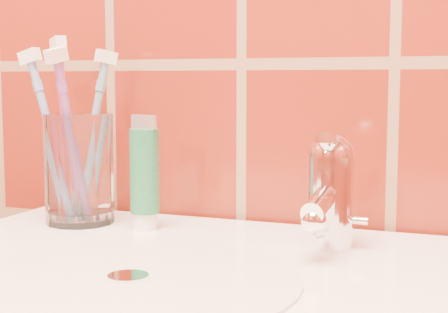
% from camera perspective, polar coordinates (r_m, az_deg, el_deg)
% --- Properties ---
extents(glass_tumbler, '(0.08, 0.08, 0.13)m').
position_cam_1_polar(glass_tumbler, '(0.84, -11.95, -1.00)').
color(glass_tumbler, white).
rests_on(glass_tumbler, pedestal_sink).
extents(toothpaste_tube, '(0.04, 0.03, 0.13)m').
position_cam_1_polar(toothpaste_tube, '(0.80, -6.63, -1.64)').
color(toothpaste_tube, white).
rests_on(toothpaste_tube, pedestal_sink).
extents(faucet, '(0.05, 0.11, 0.12)m').
position_cam_1_polar(faucet, '(0.71, 8.77, -2.51)').
color(faucet, white).
rests_on(faucet, pedestal_sink).
extents(toothbrush_0, '(0.09, 0.08, 0.21)m').
position_cam_1_polar(toothbrush_0, '(0.85, -14.07, 1.49)').
color(toothbrush_0, '#6C86C0').
rests_on(toothbrush_0, glass_tumbler).
extents(toothbrush_1, '(0.09, 0.09, 0.23)m').
position_cam_1_polar(toothbrush_1, '(0.85, -13.10, 2.07)').
color(toothbrush_1, '#B32637').
rests_on(toothbrush_1, glass_tumbler).
extents(toothbrush_2, '(0.06, 0.11, 0.22)m').
position_cam_1_polar(toothbrush_2, '(0.82, -12.52, 1.35)').
color(toothbrush_2, '#864696').
rests_on(toothbrush_2, glass_tumbler).
extents(toothbrush_3, '(0.10, 0.11, 0.22)m').
position_cam_1_polar(toothbrush_3, '(0.86, -10.95, 1.61)').
color(toothbrush_3, '#6D9FC2').
rests_on(toothbrush_3, glass_tumbler).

